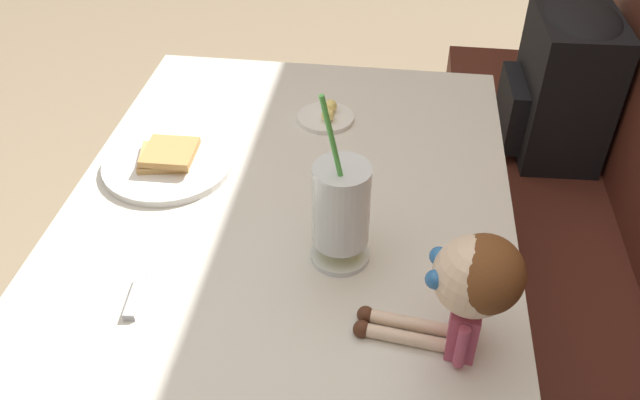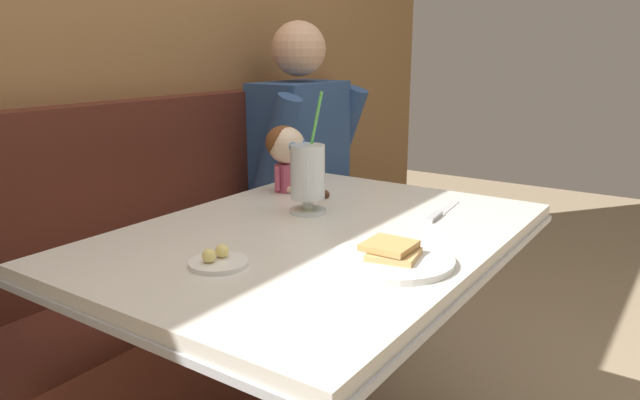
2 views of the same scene
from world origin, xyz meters
name	(u,v)px [view 1 (image 1 of 2)]	position (x,y,z in m)	size (l,w,h in m)	color
booth_bench	(590,386)	(0.00, 0.81, 0.33)	(2.60, 0.48, 1.00)	#512319
diner_table	(290,285)	(0.00, 0.18, 0.54)	(1.11, 0.81, 0.74)	silver
toast_plate	(168,162)	(-0.10, -0.07, 0.75)	(0.25, 0.25, 0.04)	white
milkshake_glass	(341,209)	(0.11, 0.29, 0.84)	(0.10, 0.10, 0.31)	silver
butter_saucer	(327,116)	(-0.30, 0.21, 0.75)	(0.12, 0.12, 0.04)	white
butter_knife	(130,315)	(0.28, -0.01, 0.74)	(0.24, 0.04, 0.01)	silver
seated_doll	(473,282)	(0.27, 0.48, 0.87)	(0.12, 0.22, 0.20)	#B74C6B
backpack	(563,79)	(-0.71, 0.78, 0.66)	(0.31, 0.26, 0.41)	black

